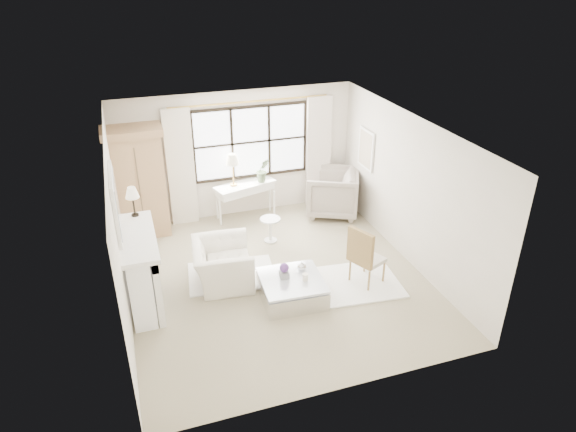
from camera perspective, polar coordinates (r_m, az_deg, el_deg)
name	(u,v)px	position (r m, az deg, el deg)	size (l,w,h in m)	color
floor	(277,278)	(9.13, -1.28, -6.90)	(5.50, 5.50, 0.00)	tan
ceiling	(275,131)	(7.95, -1.48, 9.47)	(5.50, 5.50, 0.00)	white
wall_back	(237,155)	(10.90, -5.69, 6.80)	(5.00, 5.00, 0.00)	silver
wall_front	(344,306)	(6.26, 6.23, -9.95)	(5.00, 5.00, 0.00)	#EDE5D0
wall_left	(118,233)	(8.17, -18.38, -1.79)	(5.50, 5.50, 0.00)	white
wall_right	(409,190)	(9.42, 13.33, 2.83)	(5.50, 5.50, 0.00)	beige
window_pane	(251,142)	(10.87, -4.17, 8.19)	(2.40, 0.02, 1.50)	white
window_frame	(251,142)	(10.86, -4.15, 8.18)	(2.50, 0.04, 1.50)	black
curtain_rod	(250,102)	(10.56, -4.24, 12.56)	(0.04, 0.04, 3.30)	#B08B3D
curtain_left	(181,168)	(10.67, -11.83, 5.23)	(0.55, 0.10, 2.47)	beige
curtain_right	(318,152)	(11.36, 3.39, 7.11)	(0.55, 0.10, 2.47)	beige
fireplace	(139,269)	(8.51, -16.18, -5.72)	(0.58, 1.66, 1.26)	white
mirror_frame	(115,203)	(7.95, -18.67, 1.34)	(0.05, 1.15, 0.95)	white
mirror_glass	(117,203)	(7.95, -18.46, 1.37)	(0.02, 1.00, 0.80)	#B4B9C0
art_frame	(366,149)	(10.70, 8.69, 7.37)	(0.04, 0.62, 0.82)	white
art_canvas	(365,149)	(10.69, 8.59, 7.36)	(0.01, 0.52, 0.72)	#C3B297
mantel_lamp	(132,194)	(8.66, -16.94, 2.37)	(0.22, 0.22, 0.51)	black
armoire	(138,182)	(10.46, -16.30, 3.67)	(1.13, 0.71, 2.24)	tan
console_table	(246,201)	(11.01, -4.74, 1.68)	(1.37, 0.80, 0.80)	white
console_lamp	(232,160)	(10.58, -6.20, 6.18)	(0.28, 0.28, 0.69)	#A8803A
orchid_plant	(263,170)	(10.83, -2.82, 5.10)	(0.28, 0.23, 0.51)	#586F4A
side_table	(270,226)	(10.09, -1.98, -1.16)	(0.40, 0.40, 0.51)	silver
rug_left	(232,275)	(9.24, -6.27, -6.52)	(1.51, 1.07, 0.03)	white
rug_right	(351,283)	(9.04, 7.06, -7.40)	(1.63, 1.22, 0.03)	white
club_armchair	(222,264)	(8.91, -7.30, -5.30)	(1.12, 0.98, 0.73)	white
wingback_chair	(332,193)	(11.18, 4.96, 2.61)	(1.06, 1.09, 0.99)	#A19488
french_chair	(366,267)	(8.95, 8.68, -5.67)	(0.64, 0.64, 1.08)	olive
coffee_table	(292,289)	(8.54, 0.42, -8.13)	(1.06, 1.06, 0.38)	silver
planter_box	(284,274)	(8.44, -0.42, -6.52)	(0.15, 0.15, 0.11)	gray
planter_flowers	(284,268)	(8.36, -0.42, -5.77)	(0.15, 0.15, 0.15)	#59317B
pillar_candle	(305,277)	(8.37, 1.93, -6.79)	(0.10, 0.10, 0.12)	white
coffee_vase	(302,266)	(8.61, 1.55, -5.56)	(0.15, 0.15, 0.16)	silver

